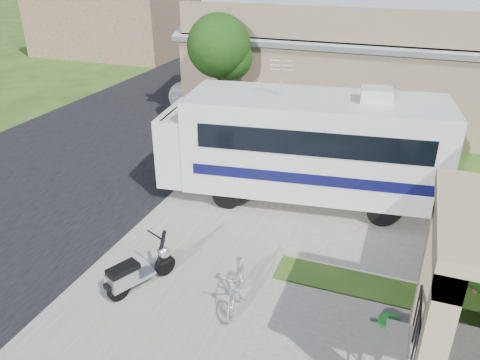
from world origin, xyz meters
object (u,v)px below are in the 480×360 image
(motorhome, at_px, (303,144))
(garden_hose, at_px, (389,325))
(bicycle, at_px, (236,288))
(van, at_px, (248,53))
(pickup_truck, at_px, (212,83))
(scooter, at_px, (137,272))

(motorhome, height_order, garden_hose, motorhome)
(bicycle, height_order, van, van)
(garden_hose, bearing_deg, bicycle, -172.03)
(bicycle, xyz_separation_m, van, (-7.10, 20.50, 0.48))
(pickup_truck, bearing_deg, van, -90.45)
(scooter, distance_m, garden_hose, 5.18)
(bicycle, distance_m, pickup_truck, 15.16)
(motorhome, distance_m, van, 17.03)
(pickup_truck, xyz_separation_m, garden_hose, (9.50, -13.27, -0.67))
(scooter, relative_size, van, 0.25)
(scooter, bearing_deg, motorhome, 91.65)
(scooter, relative_size, pickup_truck, 0.29)
(van, bearing_deg, pickup_truck, -95.93)
(motorhome, relative_size, scooter, 4.98)
(bicycle, bearing_deg, motorhome, 79.77)
(van, bearing_deg, scooter, -87.34)
(scooter, distance_m, pickup_truck, 14.65)
(motorhome, distance_m, pickup_truck, 10.89)
(pickup_truck, bearing_deg, bicycle, 110.17)
(motorhome, height_order, scooter, motorhome)
(motorhome, bearing_deg, garden_hose, -65.81)
(van, xyz_separation_m, garden_hose, (10.08, -20.08, -0.86))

